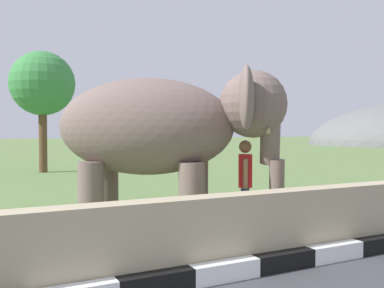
% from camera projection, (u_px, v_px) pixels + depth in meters
% --- Properties ---
extents(barrier_parapet, '(28.00, 0.36, 1.00)m').
position_uv_depth(barrier_parapet, '(276.00, 227.00, 5.93)').
color(barrier_parapet, tan).
rests_on(barrier_parapet, ground_plane).
extents(elephant, '(3.95, 3.53, 2.86)m').
position_uv_depth(elephant, '(167.00, 129.00, 7.55)').
color(elephant, '#735F59').
rests_on(elephant, ground_plane).
extents(person_handler, '(0.44, 0.61, 1.66)m').
position_uv_depth(person_handler, '(245.00, 181.00, 7.78)').
color(person_handler, navy).
rests_on(person_handler, ground_plane).
extents(tree_distant, '(2.82, 2.82, 5.33)m').
position_uv_depth(tree_distant, '(42.00, 84.00, 18.94)').
color(tree_distant, brown).
rests_on(tree_distant, ground_plane).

